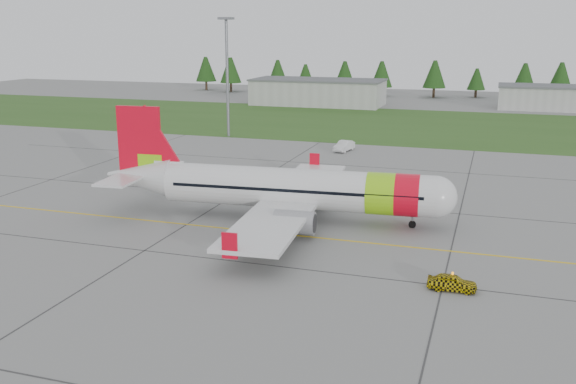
% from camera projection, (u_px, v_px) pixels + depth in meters
% --- Properties ---
extents(ground, '(320.00, 320.00, 0.00)m').
position_uv_depth(ground, '(313.00, 270.00, 50.42)').
color(ground, gray).
rests_on(ground, ground).
extents(aircraft, '(35.85, 33.11, 10.86)m').
position_uv_depth(aircraft, '(289.00, 189.00, 63.29)').
color(aircraft, silver).
rests_on(aircraft, ground).
extents(follow_me_car, '(1.25, 1.46, 3.56)m').
position_uv_depth(follow_me_car, '(453.00, 267.00, 46.19)').
color(follow_me_car, yellow).
rests_on(follow_me_car, ground).
extents(service_van, '(1.98, 1.90, 4.89)m').
position_uv_depth(service_van, '(344.00, 135.00, 99.23)').
color(service_van, silver).
rests_on(service_van, ground).
extents(grass_strip, '(320.00, 50.00, 0.03)m').
position_uv_depth(grass_strip, '(427.00, 126.00, 125.98)').
color(grass_strip, '#30561E').
rests_on(grass_strip, ground).
extents(taxi_guideline, '(120.00, 0.25, 0.02)m').
position_uv_depth(taxi_guideline, '(337.00, 240.00, 57.79)').
color(taxi_guideline, gold).
rests_on(taxi_guideline, ground).
extents(hangar_west, '(32.00, 14.00, 6.00)m').
position_uv_depth(hangar_west, '(318.00, 93.00, 160.05)').
color(hangar_west, '#A8A8A3').
rests_on(hangar_west, ground).
extents(hangar_east, '(24.00, 12.00, 5.20)m').
position_uv_depth(hangar_east, '(552.00, 98.00, 151.00)').
color(hangar_east, '#A8A8A3').
rests_on(hangar_east, ground).
extents(floodlight_mast, '(0.50, 0.50, 20.00)m').
position_uv_depth(floodlight_mast, '(227.00, 79.00, 111.01)').
color(floodlight_mast, slate).
rests_on(floodlight_mast, ground).
extents(treeline, '(160.00, 8.00, 10.00)m').
position_uv_depth(treeline, '(450.00, 79.00, 176.35)').
color(treeline, '#1C3F14').
rests_on(treeline, ground).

